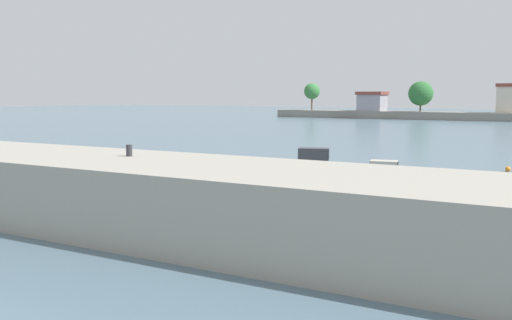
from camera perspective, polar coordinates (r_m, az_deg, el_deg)
ground_plane at (r=30.41m, az=-2.80°, el=-3.59°), size 400.00×400.00×0.00m
seawall_embankment at (r=23.87m, az=-13.18°, el=-3.17°), size 88.90×6.52×2.78m
mooring_bollard at (r=24.44m, az=-12.58°, el=0.94°), size 0.26×0.26×0.48m
moored_boat_0 at (r=42.63m, az=-15.90°, el=-0.24°), size 5.34×2.22×1.01m
moored_boat_1 at (r=41.42m, az=-6.06°, el=-0.31°), size 4.11×2.77×0.88m
moored_boat_2 at (r=37.25m, az=-3.47°, el=-0.90°), size 4.56×2.30×1.10m
moored_boat_3 at (r=36.76m, az=5.94°, el=-0.74°), size 4.80×2.81×1.94m
moored_boat_4 at (r=35.02m, az=12.71°, el=-1.53°), size 4.55×2.32×1.42m
mooring_buoy_0 at (r=43.42m, az=23.91°, el=-0.83°), size 0.38×0.38×0.38m
mooring_buoy_2 at (r=29.92m, az=21.50°, el=-3.87°), size 0.35×0.35×0.35m
mooring_buoy_3 at (r=40.73m, az=15.92°, el=-1.06°), size 0.26×0.26×0.26m
distant_shoreline at (r=126.78m, az=23.37°, el=4.80°), size 94.71×7.34×8.28m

